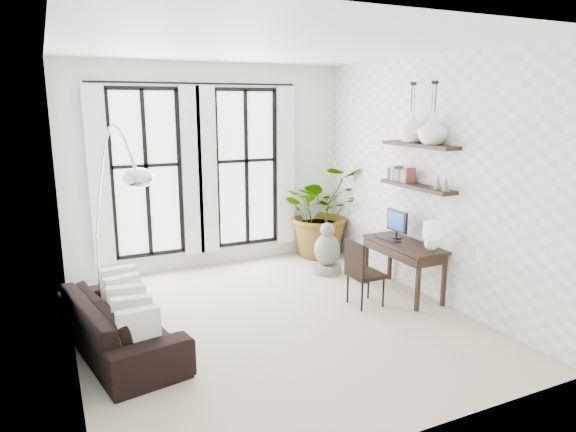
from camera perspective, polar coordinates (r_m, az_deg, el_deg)
floor at (r=6.40m, az=-1.55°, el=-11.45°), size 5.00×5.00×0.00m
ceiling at (r=5.88m, az=-1.75°, el=18.38°), size 5.00×5.00×0.00m
wall_left at (r=5.45m, az=-23.85°, el=0.89°), size 0.00×5.00×5.00m
wall_right at (r=7.13m, az=15.18°, el=4.02°), size 0.00×5.00×5.00m
wall_back at (r=8.26m, az=-8.68°, el=5.41°), size 4.50×0.00×4.50m
windows at (r=8.14m, az=-9.87°, el=4.99°), size 3.26×0.13×2.65m
wall_shelves at (r=7.08m, az=14.00°, el=5.07°), size 0.25×1.30×0.60m
sofa at (r=5.86m, az=-18.25°, el=-11.22°), size 1.16×2.16×0.60m
throw_pillows at (r=5.80m, az=-17.40°, el=-9.29°), size 0.40×1.52×0.40m
plant at (r=8.79m, az=3.83°, el=0.64°), size 1.57×1.40×1.59m
desk at (r=7.11m, az=13.01°, el=-3.33°), size 0.53×1.25×1.13m
desk_chair at (r=6.70m, az=8.11°, el=-5.89°), size 0.42×0.42×0.87m
arc_lamp at (r=5.90m, az=-18.82°, el=4.27°), size 0.74×1.14×2.38m
buddha at (r=7.97m, az=4.37°, el=-4.02°), size 0.45×0.45×0.80m
vase_a at (r=6.81m, az=15.79°, el=9.25°), size 0.37×0.37×0.38m
vase_b at (r=7.12m, az=13.66°, el=9.48°), size 0.37×0.37×0.38m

